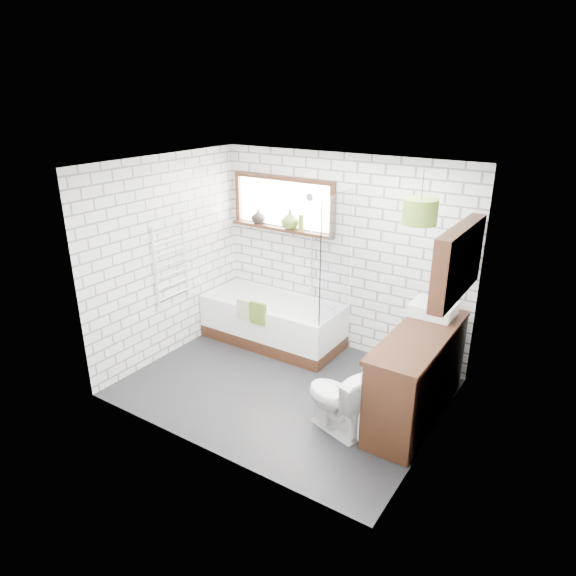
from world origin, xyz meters
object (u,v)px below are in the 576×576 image
Objects in this scene: vanity at (417,375)px; bathtub at (273,321)px; basin at (433,309)px; toilet at (337,399)px; pendant at (420,212)px.

bathtub is at bearing 165.26° from vanity.
bathtub is at bearing 177.93° from basin.
basin is (2.13, -0.08, 0.71)m from bathtub.
toilet is at bearing -113.47° from basin.
basin is 1.34× the size of pendant.
basin is (-0.06, 0.50, 0.54)m from vanity.
toilet is (-0.57, -0.67, -0.12)m from vanity.
basin is at bearing 173.61° from toilet.
pendant is (-0.20, 0.21, 1.63)m from vanity.
basin is at bearing 63.25° from pendant.
toilet is (1.63, -1.24, 0.06)m from bathtub.
pendant reaches higher than toilet.
toilet reaches higher than bathtub.
vanity is 2.33× the size of toilet.
toilet is at bearing -112.37° from pendant.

